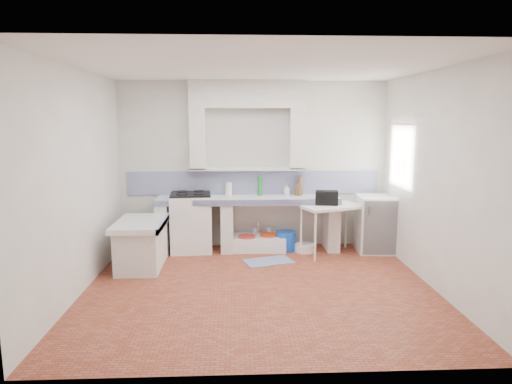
{
  "coord_description": "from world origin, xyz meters",
  "views": [
    {
      "loc": [
        -0.29,
        -5.5,
        2.17
      ],
      "look_at": [
        0.0,
        1.0,
        1.1
      ],
      "focal_mm": 31.1,
      "sensor_mm": 36.0,
      "label": 1
    }
  ],
  "objects_px": {
    "stove": "(191,223)",
    "fridge": "(376,224)",
    "side_table": "(331,230)",
    "sink": "(259,244)"
  },
  "relations": [
    {
      "from": "sink",
      "to": "side_table",
      "type": "height_order",
      "value": "side_table"
    },
    {
      "from": "side_table",
      "to": "fridge",
      "type": "bearing_deg",
      "value": -11.47
    },
    {
      "from": "stove",
      "to": "fridge",
      "type": "xyz_separation_m",
      "value": [
        3.05,
        -0.18,
        -0.01
      ]
    },
    {
      "from": "sink",
      "to": "side_table",
      "type": "relative_size",
      "value": 0.91
    },
    {
      "from": "stove",
      "to": "sink",
      "type": "xyz_separation_m",
      "value": [
        1.12,
        -0.04,
        -0.37
      ]
    },
    {
      "from": "sink",
      "to": "fridge",
      "type": "xyz_separation_m",
      "value": [
        1.93,
        -0.14,
        0.36
      ]
    },
    {
      "from": "sink",
      "to": "fridge",
      "type": "relative_size",
      "value": 0.95
    },
    {
      "from": "sink",
      "to": "side_table",
      "type": "bearing_deg",
      "value": -11.73
    },
    {
      "from": "stove",
      "to": "fridge",
      "type": "relative_size",
      "value": 1.02
    },
    {
      "from": "stove",
      "to": "side_table",
      "type": "xyz_separation_m",
      "value": [
        2.29,
        -0.31,
        -0.07
      ]
    }
  ]
}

